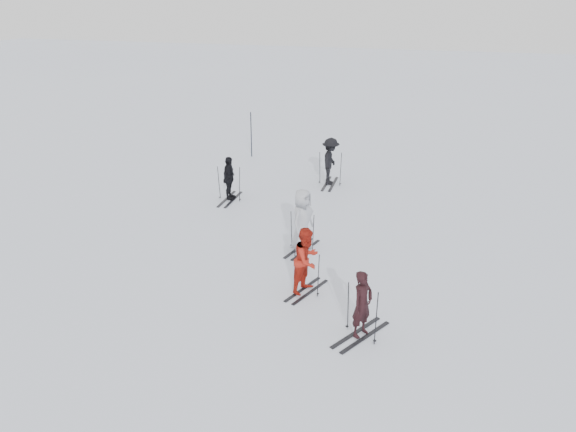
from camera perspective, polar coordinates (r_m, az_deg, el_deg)
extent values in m
plane|color=silver|center=(16.01, -1.02, -4.62)|extent=(120.00, 120.00, 0.00)
imported|color=black|center=(12.53, 7.55, -8.97)|extent=(0.60, 0.68, 1.56)
imported|color=#A71F12|center=(14.11, 1.92, -4.59)|extent=(0.90, 1.01, 1.73)
imported|color=#A3A6AD|center=(16.33, 1.46, -0.47)|extent=(0.80, 1.03, 1.86)
imported|color=black|center=(20.42, -6.01, 3.76)|extent=(0.41, 0.94, 1.59)
imported|color=black|center=(21.98, 4.33, 5.50)|extent=(0.73, 1.21, 1.83)
cylinder|color=black|center=(25.73, -3.76, 8.26)|extent=(0.06, 0.06, 2.05)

